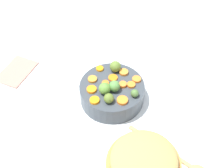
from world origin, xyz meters
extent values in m
cube|color=silver|center=(0.00, 0.00, 0.01)|extent=(2.40, 2.40, 0.02)
cylinder|color=#383E45|center=(-0.04, -0.02, 0.06)|extent=(0.24, 0.24, 0.08)
ellipsoid|color=#A88D4F|center=(0.30, 0.06, 0.17)|extent=(0.19, 0.19, 0.04)
cylinder|color=orange|center=(-0.13, -0.07, 0.10)|extent=(0.04, 0.04, 0.01)
cylinder|color=orange|center=(-0.02, -0.10, 0.10)|extent=(0.04, 0.04, 0.01)
cylinder|color=orange|center=(-0.05, -0.05, 0.10)|extent=(0.03, 0.03, 0.01)
cylinder|color=orange|center=(-0.10, 0.02, 0.10)|extent=(0.04, 0.04, 0.01)
cylinder|color=orange|center=(0.03, 0.01, 0.10)|extent=(0.05, 0.05, 0.01)
cylinder|color=orange|center=(-0.08, -0.02, 0.10)|extent=(0.05, 0.05, 0.01)
cylinder|color=orange|center=(-0.07, 0.07, 0.10)|extent=(0.05, 0.05, 0.01)
cylinder|color=orange|center=(-0.04, 0.02, 0.10)|extent=(0.03, 0.03, 0.01)
cylinder|color=orange|center=(-0.04, 0.05, 0.10)|extent=(0.04, 0.04, 0.01)
cylinder|color=orange|center=(-0.07, -0.09, 0.10)|extent=(0.05, 0.05, 0.01)
cylinder|color=orange|center=(0.03, -0.09, 0.10)|extent=(0.05, 0.05, 0.01)
sphere|color=#566B28|center=(0.03, -0.04, 0.11)|extent=(0.04, 0.04, 0.04)
sphere|color=#496C35|center=(0.01, 0.06, 0.11)|extent=(0.03, 0.03, 0.03)
sphere|color=#568534|center=(-0.01, -0.05, 0.12)|extent=(0.04, 0.04, 0.04)
sphere|color=#50853F|center=(-0.02, -0.01, 0.12)|extent=(0.04, 0.04, 0.04)
sphere|color=#59742C|center=(-0.12, -0.01, 0.12)|extent=(0.04, 0.04, 0.04)
cube|color=tan|center=(0.18, 0.14, 0.02)|extent=(0.18, 0.21, 0.01)
cube|color=tan|center=(-0.20, -0.42, 0.02)|extent=(0.20, 0.17, 0.01)
camera|label=1|loc=(0.72, -0.04, 0.94)|focal=49.29mm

